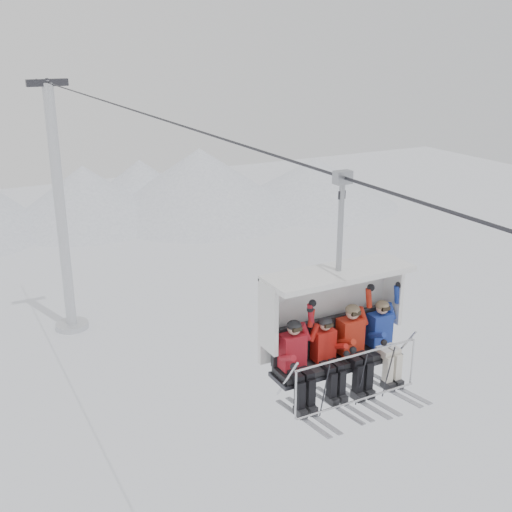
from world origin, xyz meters
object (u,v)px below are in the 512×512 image
skier_far_left (296,360)px  skier_far_right (383,337)px  skier_center_left (327,354)px  skier_center_right (353,344)px  chairlift_carrier (332,315)px  lift_tower_right (62,229)px

skier_far_left → skier_far_right: bearing=-0.0°
skier_center_left → skier_far_left: bearing=179.1°
skier_center_left → skier_center_right: skier_center_right is taller
skier_far_left → skier_center_left: 0.64m
skier_far_right → skier_center_right: bearing=179.5°
chairlift_carrier → skier_far_left: chairlift_carrier is taller
skier_center_right → skier_far_right: skier_center_right is taller
lift_tower_right → skier_far_left: bearing=-92.1°
skier_far_left → skier_center_left: bearing=-0.9°
chairlift_carrier → skier_far_left: 1.12m
skier_far_left → skier_far_right: (1.89, -0.00, -0.00)m
lift_tower_right → skier_far_left: (-0.94, -25.24, 4.45)m
skier_far_right → skier_far_left: bearing=180.0°
chairlift_carrier → skier_center_left: bearing=-132.9°
chairlift_carrier → skier_center_left: chairlift_carrier is taller
skier_far_left → skier_far_right: size_ratio=1.01×
chairlift_carrier → skier_center_right: 0.65m
chairlift_carrier → skier_far_left: size_ratio=2.34×
skier_far_left → skier_far_right: 1.89m
skier_far_left → skier_center_right: size_ratio=0.96×
skier_center_right → skier_far_right: size_ratio=1.05×
skier_center_right → lift_tower_right: bearing=90.6°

